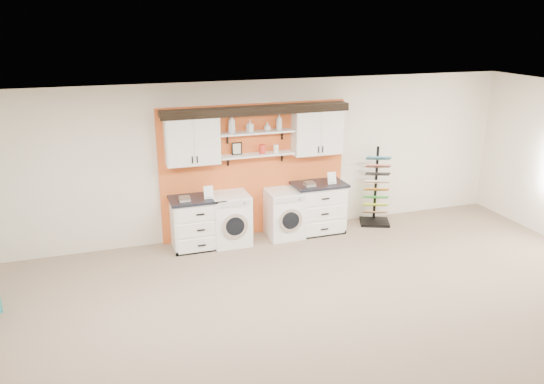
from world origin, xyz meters
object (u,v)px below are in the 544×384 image
object	(u,v)px
sample_rack	(376,199)
base_cabinet_left	(198,222)
dryer	(284,213)
base_cabinet_right	(318,207)
washer	(230,219)

from	to	relation	value
sample_rack	base_cabinet_left	bearing A→B (deg)	-157.04
base_cabinet_left	dryer	bearing A→B (deg)	-0.12
base_cabinet_right	sample_rack	world-z (taller)	sample_rack
base_cabinet_right	base_cabinet_left	bearing A→B (deg)	180.00
base_cabinet_left	sample_rack	world-z (taller)	sample_rack
base_cabinet_right	sample_rack	bearing A→B (deg)	1.45
washer	base_cabinet_right	bearing A→B (deg)	0.11
sample_rack	washer	bearing A→B (deg)	-156.87
dryer	washer	bearing A→B (deg)	180.00
washer	dryer	distance (m)	1.01
base_cabinet_left	sample_rack	size ratio (longest dim) A/B	0.62
base_cabinet_left	base_cabinet_right	world-z (taller)	base_cabinet_right
base_cabinet_left	washer	distance (m)	0.58
washer	sample_rack	distance (m)	2.89
dryer	base_cabinet_left	bearing A→B (deg)	179.88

